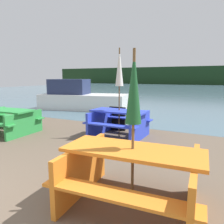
# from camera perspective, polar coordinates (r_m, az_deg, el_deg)

# --- Properties ---
(water) EXTENTS (60.00, 50.00, 0.00)m
(water) POSITION_cam_1_polar(r_m,az_deg,el_deg) (31.97, 22.12, 5.45)
(water) COLOR slate
(water) RESTS_ON ground_plane
(far_treeline) EXTENTS (80.00, 1.60, 4.00)m
(far_treeline) POSITION_cam_1_polar(r_m,az_deg,el_deg) (51.87, 24.43, 8.69)
(far_treeline) COLOR #193319
(far_treeline) RESTS_ON water
(picnic_table_orange) EXTENTS (1.90, 1.52, 0.78)m
(picnic_table_orange) POSITION_cam_1_polar(r_m,az_deg,el_deg) (2.97, 5.35, -15.22)
(picnic_table_orange) COLOR orange
(picnic_table_orange) RESTS_ON ground_plane
(picnic_table_green) EXTENTS (1.96, 1.50, 0.73)m
(picnic_table_green) POSITION_cam_1_polar(r_m,az_deg,el_deg) (7.39, -26.25, -1.52)
(picnic_table_green) COLOR green
(picnic_table_green) RESTS_ON ground_plane
(picnic_table_blue) EXTENTS (1.56, 1.40, 0.77)m
(picnic_table_blue) POSITION_cam_1_polar(r_m,az_deg,el_deg) (6.17, 1.87, -2.39)
(picnic_table_blue) COLOR blue
(picnic_table_blue) RESTS_ON ground_plane
(umbrella_white) EXTENTS (0.22, 0.22, 2.47)m
(umbrella_white) POSITION_cam_1_polar(r_m,az_deg,el_deg) (6.05, 1.94, 11.23)
(umbrella_white) COLOR brown
(umbrella_white) RESTS_ON ground_plane
(umbrella_darkgreen) EXTENTS (0.20, 0.20, 2.03)m
(umbrella_darkgreen) POSITION_cam_1_polar(r_m,az_deg,el_deg) (2.71, 5.69, 5.85)
(umbrella_darkgreen) COLOR brown
(umbrella_darkgreen) RESTS_ON ground_plane
(boat) EXTENTS (4.81, 2.79, 1.57)m
(boat) POSITION_cam_1_polar(r_m,az_deg,el_deg) (11.79, -8.27, 3.64)
(boat) COLOR silver
(boat) RESTS_ON water
(signboard) EXTENTS (0.55, 0.08, 0.75)m
(signboard) POSITION_cam_1_polar(r_m,az_deg,el_deg) (7.00, 1.40, -1.70)
(signboard) COLOR black
(signboard) RESTS_ON ground_plane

